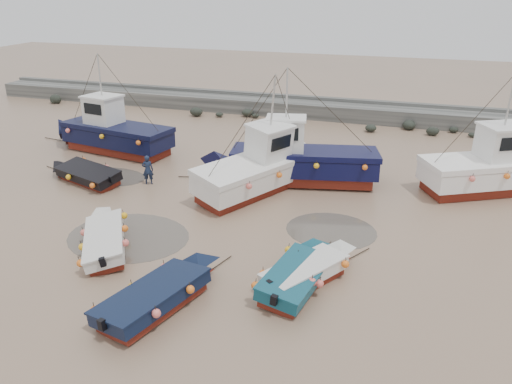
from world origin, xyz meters
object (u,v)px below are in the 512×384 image
Objects in this scene: dinghy_1 at (162,292)px; cabin_boat_2 at (293,160)px; cabin_boat_1 at (261,166)px; dinghy_4 at (85,172)px; cabin_boat_3 at (492,167)px; dinghy_2 at (298,272)px; person at (149,184)px; cabin_boat_0 at (110,131)px; dinghy_0 at (107,235)px; dinghy_3 at (312,268)px.

cabin_boat_2 is (1.56, 12.62, 0.77)m from dinghy_1.
cabin_boat_1 is 0.84× the size of cabin_boat_2.
dinghy_1 is at bearing -115.34° from dinghy_4.
cabin_boat_3 is at bearing -57.59° from dinghy_4.
dinghy_1 is 1.09× the size of dinghy_2.
cabin_boat_2 and cabin_boat_3 have the same top height.
cabin_boat_2 reaches higher than dinghy_4.
cabin_boat_2 is 10.49m from cabin_boat_3.
person is at bearing -60.79° from dinghy_4.
cabin_boat_3 is at bearing 44.44° from cabin_boat_1.
dinghy_4 is at bearing -152.87° from cabin_boat_0.
dinghy_0 is 11.19m from cabin_boat_2.
dinghy_0 and dinghy_1 have the same top height.
dinghy_1 is 12.74m from cabin_boat_2.
cabin_boat_2 is at bearing 114.78° from dinghy_2.
dinghy_2 is 0.94× the size of dinghy_4.
cabin_boat_2 reaches higher than dinghy_1.
dinghy_3 is (0.42, 0.43, 0.00)m from dinghy_2.
dinghy_0 is at bearing -90.93° from cabin_boat_1.
cabin_boat_3 is (16.02, 11.44, 0.83)m from dinghy_0.
cabin_boat_0 is 1.22× the size of cabin_boat_3.
cabin_boat_2 is (12.74, -1.72, -0.02)m from cabin_boat_0.
cabin_boat_3 is at bearing 88.58° from dinghy_3.
cabin_boat_3 is at bearing -91.90° from cabin_boat_2.
dinghy_1 is 4.97m from dinghy_2.
cabin_boat_2 is at bearing 26.93° from dinghy_0.
person is at bearing 97.99° from cabin_boat_2.
cabin_boat_0 is at bearing 70.28° from cabin_boat_2.
dinghy_1 is at bearing -132.62° from cabin_boat_0.
cabin_boat_0 is at bearing 89.51° from dinghy_0.
cabin_boat_1 is at bearing -97.09° from cabin_boat_0.
person is (3.58, 0.67, -0.54)m from dinghy_4.
dinghy_2 is (8.33, -0.37, 0.01)m from dinghy_0.
cabin_boat_0 is (-7.05, 11.32, 0.78)m from dinghy_0.
cabin_boat_0 and cabin_boat_1 have the same top height.
dinghy_4 is 9.94m from cabin_boat_1.
dinghy_3 is 0.56× the size of cabin_boat_1.
dinghy_4 is 5.44m from cabin_boat_0.
person is at bearing 178.40° from dinghy_3.
dinghy_2 is at bearing 123.22° from person.
person is (-7.52, -2.74, -1.30)m from cabin_boat_2.
dinghy_4 is 0.66× the size of cabin_boat_1.
cabin_boat_1 is (0.21, 10.96, 0.80)m from dinghy_1.
cabin_boat_2 reaches higher than person.
dinghy_1 is 1.22× the size of dinghy_3.
dinghy_0 is 5.12m from dinghy_1.
dinghy_2 and dinghy_4 have the same top height.
cabin_boat_3 reaches higher than dinghy_3.
dinghy_2 is at bearing -117.78° from cabin_boat_0.
dinghy_2 is 15.23m from dinghy_4.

